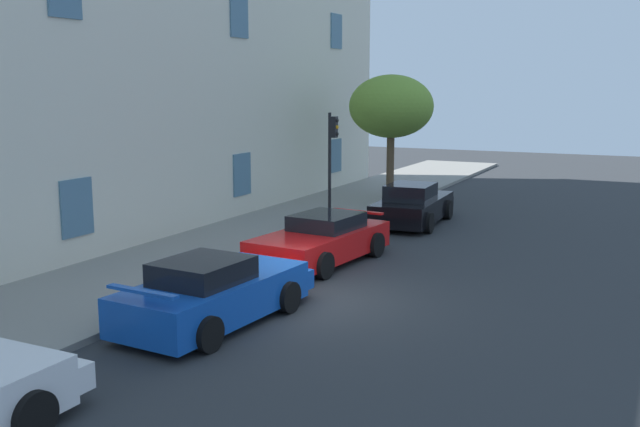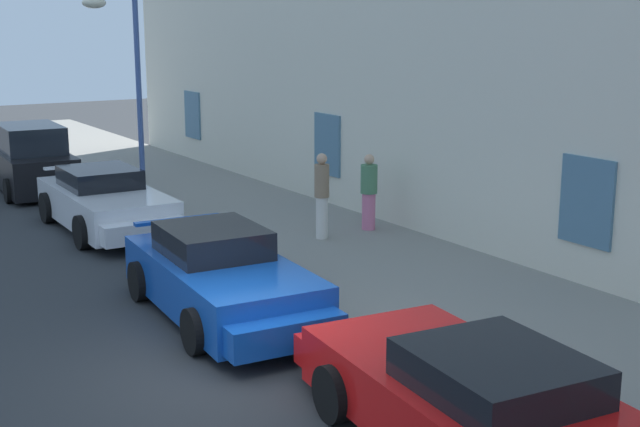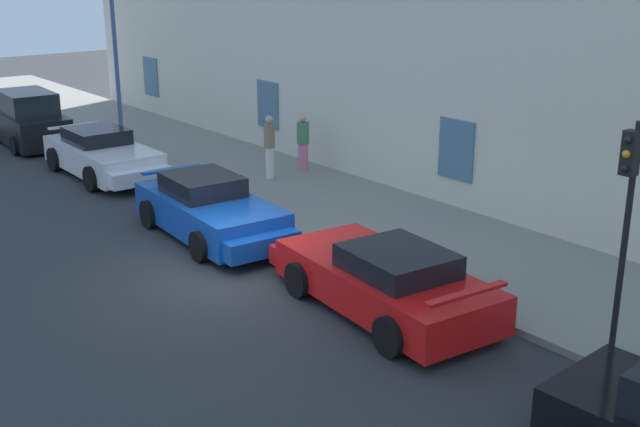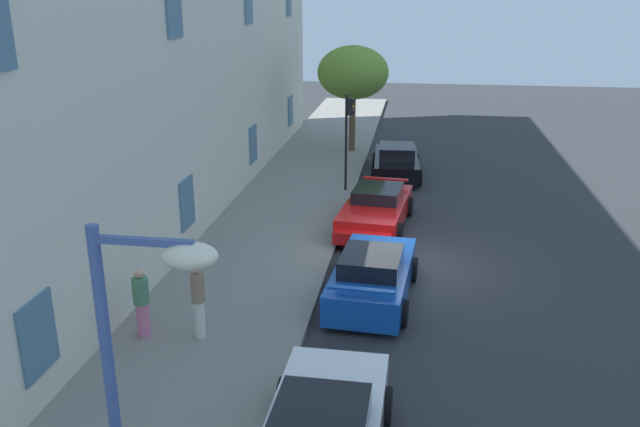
{
  "view_description": "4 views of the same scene",
  "coord_description": "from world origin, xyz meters",
  "px_view_note": "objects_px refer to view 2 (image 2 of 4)",
  "views": [
    {
      "loc": [
        -13.89,
        -7.09,
        4.67
      ],
      "look_at": [
        2.25,
        0.74,
        1.54
      ],
      "focal_mm": 40.75,
      "sensor_mm": 36.0,
      "label": 1
    },
    {
      "loc": [
        9.47,
        -4.66,
        4.56
      ],
      "look_at": [
        -1.29,
        2.15,
        1.69
      ],
      "focal_mm": 48.05,
      "sensor_mm": 36.0,
      "label": 2
    },
    {
      "loc": [
        12.85,
        -7.97,
        6.13
      ],
      "look_at": [
        0.29,
        2.1,
        0.94
      ],
      "focal_mm": 44.81,
      "sensor_mm": 36.0,
      "label": 3
    },
    {
      "loc": [
        -17.78,
        -0.05,
        7.6
      ],
      "look_at": [
        -0.06,
        2.62,
        1.5
      ],
      "focal_mm": 36.88,
      "sensor_mm": 36.0,
      "label": 4
    }
  ],
  "objects_px": {
    "pedestrian_admiring": "(322,194)",
    "sportscar_white_middle": "(466,399)",
    "hatchback_parked": "(32,162)",
    "pedestrian_strolling": "(369,191)",
    "street_lamp": "(120,54)",
    "sportscar_red_lead": "(108,204)",
    "sportscar_yellow_flank": "(225,281)"
  },
  "relations": [
    {
      "from": "pedestrian_admiring",
      "to": "sportscar_white_middle",
      "type": "bearing_deg",
      "value": -22.36
    },
    {
      "from": "street_lamp",
      "to": "sportscar_red_lead",
      "type": "bearing_deg",
      "value": -26.34
    },
    {
      "from": "sportscar_yellow_flank",
      "to": "pedestrian_strolling",
      "type": "height_order",
      "value": "pedestrian_strolling"
    },
    {
      "from": "sportscar_white_middle",
      "to": "pedestrian_admiring",
      "type": "height_order",
      "value": "pedestrian_admiring"
    },
    {
      "from": "street_lamp",
      "to": "pedestrian_admiring",
      "type": "relative_size",
      "value": 2.87
    },
    {
      "from": "sportscar_yellow_flank",
      "to": "sportscar_white_middle",
      "type": "xyz_separation_m",
      "value": [
        5.19,
        0.33,
        -0.02
      ]
    },
    {
      "from": "sportscar_red_lead",
      "to": "street_lamp",
      "type": "xyz_separation_m",
      "value": [
        -3.15,
        1.56,
        3.12
      ]
    },
    {
      "from": "sportscar_red_lead",
      "to": "pedestrian_strolling",
      "type": "height_order",
      "value": "pedestrian_strolling"
    },
    {
      "from": "sportscar_yellow_flank",
      "to": "sportscar_red_lead",
      "type": "bearing_deg",
      "value": 176.95
    },
    {
      "from": "sportscar_white_middle",
      "to": "pedestrian_admiring",
      "type": "distance_m",
      "value": 8.87
    },
    {
      "from": "pedestrian_admiring",
      "to": "pedestrian_strolling",
      "type": "height_order",
      "value": "pedestrian_admiring"
    },
    {
      "from": "pedestrian_strolling",
      "to": "sportscar_red_lead",
      "type": "bearing_deg",
      "value": -126.23
    },
    {
      "from": "sportscar_white_middle",
      "to": "hatchback_parked",
      "type": "relative_size",
      "value": 1.25
    },
    {
      "from": "hatchback_parked",
      "to": "street_lamp",
      "type": "distance_m",
      "value": 4.12
    },
    {
      "from": "sportscar_white_middle",
      "to": "pedestrian_strolling",
      "type": "bearing_deg",
      "value": 150.78
    },
    {
      "from": "sportscar_red_lead",
      "to": "pedestrian_strolling",
      "type": "xyz_separation_m",
      "value": [
        3.4,
        4.64,
        0.36
      ]
    },
    {
      "from": "sportscar_yellow_flank",
      "to": "pedestrian_strolling",
      "type": "xyz_separation_m",
      "value": [
        -3.14,
        4.99,
        0.37
      ]
    },
    {
      "from": "sportscar_white_middle",
      "to": "street_lamp",
      "type": "xyz_separation_m",
      "value": [
        -14.88,
        1.58,
        3.15
      ]
    },
    {
      "from": "sportscar_red_lead",
      "to": "street_lamp",
      "type": "bearing_deg",
      "value": 153.66
    },
    {
      "from": "hatchback_parked",
      "to": "pedestrian_admiring",
      "type": "bearing_deg",
      "value": 21.89
    },
    {
      "from": "sportscar_yellow_flank",
      "to": "pedestrian_strolling",
      "type": "distance_m",
      "value": 5.9
    },
    {
      "from": "sportscar_white_middle",
      "to": "street_lamp",
      "type": "bearing_deg",
      "value": 173.94
    },
    {
      "from": "hatchback_parked",
      "to": "street_lamp",
      "type": "bearing_deg",
      "value": 38.32
    },
    {
      "from": "sportscar_white_middle",
      "to": "street_lamp",
      "type": "distance_m",
      "value": 15.29
    },
    {
      "from": "pedestrian_strolling",
      "to": "street_lamp",
      "type": "bearing_deg",
      "value": -154.81
    },
    {
      "from": "hatchback_parked",
      "to": "pedestrian_strolling",
      "type": "relative_size",
      "value": 2.46
    },
    {
      "from": "street_lamp",
      "to": "pedestrian_strolling",
      "type": "xyz_separation_m",
      "value": [
        6.55,
        3.08,
        -2.76
      ]
    },
    {
      "from": "sportscar_white_middle",
      "to": "street_lamp",
      "type": "height_order",
      "value": "street_lamp"
    },
    {
      "from": "hatchback_parked",
      "to": "sportscar_yellow_flank",
      "type": "bearing_deg",
      "value": -0.44
    },
    {
      "from": "street_lamp",
      "to": "pedestrian_admiring",
      "type": "height_order",
      "value": "street_lamp"
    },
    {
      "from": "sportscar_red_lead",
      "to": "pedestrian_admiring",
      "type": "height_order",
      "value": "pedestrian_admiring"
    },
    {
      "from": "sportscar_yellow_flank",
      "to": "sportscar_white_middle",
      "type": "bearing_deg",
      "value": 3.64
    }
  ]
}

